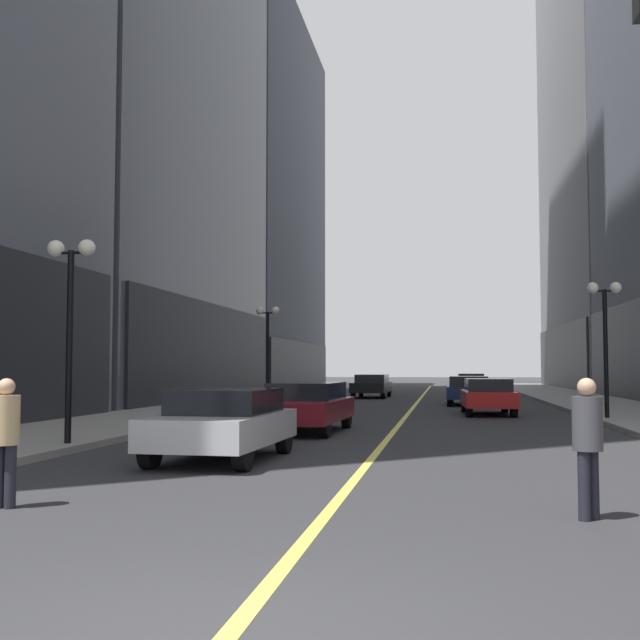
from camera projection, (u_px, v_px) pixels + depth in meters
The scene contains 16 objects.
ground_plane at pixel (418, 402), 39.44m from camera, with size 200.00×200.00×0.00m, color #2D2D30.
sidewalk_left at pixel (257, 399), 40.74m from camera, with size 4.50×78.00×0.15m, color gray.
sidewalk_right at pixel (589, 401), 38.15m from camera, with size 4.50×78.00×0.15m, color gray.
lane_centre_stripe at pixel (418, 402), 39.44m from camera, with size 0.16×70.00×0.01m, color #E5D64C.
building_left_far at pixel (224, 203), 67.77m from camera, with size 13.90×26.00×31.90m.
car_silver at pixel (224, 422), 14.70m from camera, with size 2.05×4.11×1.32m.
car_maroon at pixel (306, 405), 21.10m from camera, with size 2.11×4.75×1.32m.
car_red at pixel (488, 395), 28.75m from camera, with size 1.92×4.32×1.32m.
car_navy at pixel (469, 389), 36.26m from camera, with size 2.05×4.68×1.32m.
car_black at pixel (372, 385), 45.15m from camera, with size 2.04×4.75×1.32m.
car_blue at pixel (470, 383), 51.40m from camera, with size 1.89×4.82×1.32m.
pedestrian_in_tan_trench at pixel (5, 433), 9.72m from camera, with size 0.35×0.35×1.60m.
pedestrian_with_orange_bag at pixel (588, 437), 8.97m from camera, with size 0.48×0.48×1.61m.
street_lamp_left_near at pixel (70, 295), 16.58m from camera, with size 1.06×0.36×4.43m.
street_lamp_left_far at pixel (268, 333), 34.97m from camera, with size 1.06×0.36×4.43m.
street_lamp_right_mid at pixel (605, 319), 24.88m from camera, with size 1.06×0.36×4.43m.
Camera 1 is at (1.40, -4.90, 1.73)m, focal length 44.21 mm.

